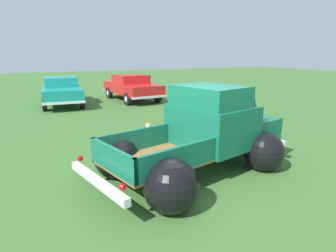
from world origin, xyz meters
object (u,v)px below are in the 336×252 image
show_car_1 (132,86)px  lane_cone_0 (149,128)px  vintage_pickup_truck (203,137)px  show_car_0 (62,90)px  spectator_0 (224,107)px

show_car_1 → lane_cone_0: size_ratio=7.16×
vintage_pickup_truck → lane_cone_0: (-0.18, 2.88, -0.45)m
show_car_0 → show_car_1: size_ratio=1.00×
spectator_0 → lane_cone_0: size_ratio=2.61×
show_car_1 → spectator_0: bearing=-3.2°
spectator_0 → lane_cone_0: (-2.30, 0.77, -0.63)m
show_car_1 → spectator_0: (0.27, -8.28, 0.15)m
show_car_1 → spectator_0: size_ratio=2.74×
lane_cone_0 → spectator_0: bearing=-18.5°
show_car_1 → vintage_pickup_truck: bearing=-15.2°
show_car_0 → show_car_1: same height
vintage_pickup_truck → show_car_1: bearing=66.2°
show_car_1 → lane_cone_0: show_car_1 is taller
show_car_0 → lane_cone_0: bearing=17.0°
vintage_pickup_truck → spectator_0: bearing=31.3°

